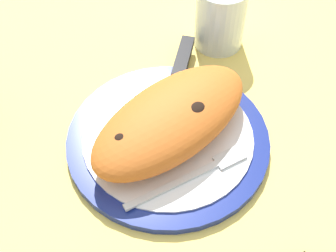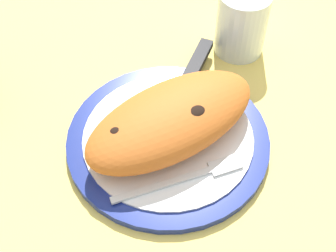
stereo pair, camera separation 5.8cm
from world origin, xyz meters
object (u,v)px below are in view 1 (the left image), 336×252
at_px(knife, 179,74).
at_px(water_glass, 220,20).
at_px(plate, 168,139).
at_px(calzone, 169,117).
at_px(fork, 197,173).

height_order(knife, water_glass, water_glass).
bearing_deg(plate, calzone, 39.95).
bearing_deg(calzone, fork, -100.43).
bearing_deg(water_glass, plate, -149.58).
distance_m(calzone, water_glass, 0.21).
distance_m(plate, knife, 0.11).
bearing_deg(plate, knife, 43.97).
height_order(plate, fork, fork).
xyz_separation_m(knife, water_glass, (0.11, 0.03, 0.02)).
distance_m(knife, water_glass, 0.12).
distance_m(calzone, fork, 0.08).
bearing_deg(plate, fork, -96.79).
relative_size(plate, calzone, 1.07).
bearing_deg(knife, fork, -121.05).
bearing_deg(water_glass, knife, -162.83).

